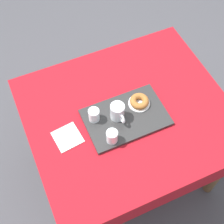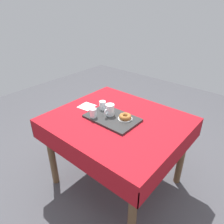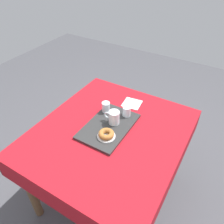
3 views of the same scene
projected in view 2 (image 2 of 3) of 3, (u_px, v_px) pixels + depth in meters
ground_plane at (116, 181)px, 2.16m from camera, size 6.00×6.00×0.00m
dining_table at (117, 128)px, 1.84m from camera, size 1.13×0.99×0.75m
serving_tray at (112, 118)px, 1.79m from camera, size 0.45×0.29×0.02m
tea_mug_left at (110, 110)px, 1.80m from camera, size 0.08×0.12×0.10m
water_glass_near at (103, 106)px, 1.90m from camera, size 0.06×0.06×0.08m
water_glass_far at (93, 113)px, 1.78m from camera, size 0.06×0.06×0.08m
donut_plate_left at (125, 119)px, 1.76m from camera, size 0.12×0.12×0.01m
sugar_donut_left at (125, 117)px, 1.75m from camera, size 0.11×0.11×0.04m
paper_napkin at (87, 106)px, 2.00m from camera, size 0.15×0.15×0.01m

